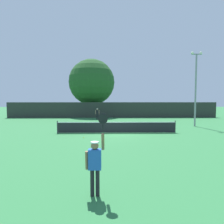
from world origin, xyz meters
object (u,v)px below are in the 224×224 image
at_px(player_serving, 95,160).
at_px(player_receiving, 97,113).
at_px(parked_car_far, 146,110).
at_px(parked_car_mid, 96,111).
at_px(light_pole, 196,84).
at_px(tennis_ball, 84,138).
at_px(parked_car_near, 69,111).
at_px(large_tree, 92,82).

distance_m(player_serving, player_receiving, 22.33).
bearing_deg(parked_car_far, parked_car_mid, -163.46).
bearing_deg(light_pole, tennis_ball, -151.05).
bearing_deg(tennis_ball, light_pole, 28.95).
bearing_deg(player_serving, light_pole, 56.87).
distance_m(tennis_ball, parked_car_far, 25.59).
xyz_separation_m(tennis_ball, parked_car_mid, (-0.42, 22.24, 0.74)).
bearing_deg(light_pole, parked_car_far, 96.13).
relative_size(parked_car_near, parked_car_mid, 0.98).
relative_size(tennis_ball, parked_car_near, 0.02).
relative_size(tennis_ball, parked_car_mid, 0.02).
relative_size(player_serving, parked_car_near, 0.59).
distance_m(light_pole, parked_car_mid, 20.16).
bearing_deg(player_serving, parked_car_mid, 93.43).
height_order(player_receiving, large_tree, large_tree).
relative_size(player_serving, light_pole, 0.31).
height_order(player_serving, tennis_ball, player_serving).
bearing_deg(light_pole, large_tree, 131.25).
relative_size(tennis_ball, large_tree, 0.01).
relative_size(player_serving, tennis_ball, 36.68).
height_order(large_tree, parked_car_mid, large_tree).
distance_m(tennis_ball, large_tree, 21.07).
relative_size(player_serving, large_tree, 0.25).
height_order(large_tree, parked_car_near, large_tree).
xyz_separation_m(light_pole, parked_car_near, (-16.98, 16.84, -3.77)).
relative_size(player_receiving, tennis_ball, 23.88).
relative_size(player_receiving, parked_car_far, 0.37).
relative_size(parked_car_near, parked_car_far, 0.97).
relative_size(light_pole, parked_car_mid, 1.83).
bearing_deg(large_tree, player_receiving, -78.81).
bearing_deg(large_tree, parked_car_mid, 73.67).
height_order(player_receiving, parked_car_far, parked_car_far).
height_order(player_serving, parked_car_far, player_serving).
bearing_deg(parked_car_mid, parked_car_far, 14.54).
height_order(parked_car_near, parked_car_mid, same).
bearing_deg(parked_car_near, parked_car_mid, -10.76).
relative_size(player_receiving, parked_car_mid, 0.37).
relative_size(player_receiving, light_pole, 0.20).
bearing_deg(parked_car_mid, light_pole, -48.60).
xyz_separation_m(player_receiving, parked_car_far, (9.04, 10.29, -0.21)).
bearing_deg(player_serving, tennis_ball, 99.32).
xyz_separation_m(player_receiving, large_tree, (-1.32, 6.67, 4.98)).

